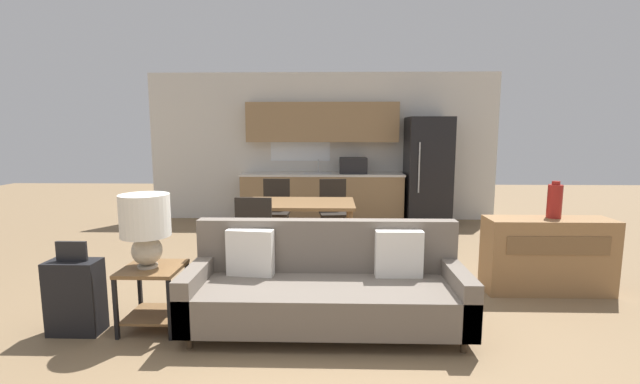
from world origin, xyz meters
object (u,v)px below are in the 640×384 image
Objects in this scene: table_lamp at (145,223)px; dining_chair_far_right at (334,208)px; credenza at (547,255)px; dining_chair_near_left at (256,233)px; suitcase at (75,296)px; side_table at (153,287)px; dining_chair_far_left at (276,208)px; vase at (555,201)px; dining_table at (301,207)px; couch at (326,288)px; refrigerator at (427,171)px.

dining_chair_far_right is (1.55, 2.85, -0.38)m from table_lamp.
dining_chair_near_left reaches higher than credenza.
table_lamp is 0.79× the size of suitcase.
dining_chair_near_left reaches higher than side_table.
side_table is at bearing -125.34° from dining_chair_far_right.
dining_chair_far_left is (0.01, 1.61, 0.00)m from dining_chair_near_left.
vase is (0.05, 0.04, 0.56)m from credenza.
dining_chair_near_left is 1.22× the size of suitcase.
table_lamp is at bearing -118.88° from dining_table.
table_lamp is 3.86m from credenza.
vase is at bearing 14.42° from side_table.
refrigerator is at bearing 67.14° from couch.
table_lamp is (-3.20, -4.19, -0.05)m from refrigerator.
dining_chair_far_left is 1.00× the size of dining_chair_far_right.
credenza is 1.33× the size of dining_chair_far_right.
table_lamp is 0.65× the size of dining_chair_near_left.
credenza is 3.32× the size of vase.
table_lamp is at bearing -171.91° from side_table.
refrigerator is 3.90m from dining_chair_near_left.
couch is at bearing -98.91° from dining_chair_far_right.
dining_table is at bearing -133.94° from refrigerator.
couch is 1.43m from dining_chair_near_left.
couch is 2.04m from suitcase.
dining_chair_near_left is at bearing -119.66° from dining_table.
dining_table is 2.01m from couch.
dining_chair_far_left is at bearing 67.23° from suitcase.
refrigerator is 1.38× the size of dining_table.
couch is 2.54m from vase.
refrigerator reaches higher than vase.
refrigerator is 5.75m from suitcase.
dining_table is at bearing 157.00° from credenza.
dining_chair_near_left and dining_chair_far_right have the same top height.
suitcase is (-1.68, -2.13, -0.36)m from dining_table.
dining_chair_far_left reaches higher than credenza.
table_lamp is at bearing -176.96° from couch.
side_table is at bearing -165.58° from vase.
vase is (2.65, -1.06, 0.27)m from dining_table.
dining_chair_far_right is at bearing 138.45° from credenza.
side_table is 0.87× the size of table_lamp.
suitcase is at bearing -131.24° from refrigerator.
couch reaches higher than credenza.
suitcase is at bearing 49.83° from dining_chair_near_left.
vase reaches higher than dining_chair_far_left.
dining_chair_far_right is (0.87, 1.60, 0.00)m from dining_chair_near_left.
dining_table is 0.60× the size of couch.
table_lamp is at bearing -127.39° from refrigerator.
couch is 1.57m from table_lamp.
suitcase is (-3.77, -4.29, -0.63)m from refrigerator.
refrigerator is at bearing 99.98° from vase.
refrigerator is 2.88m from dining_chair_far_left.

